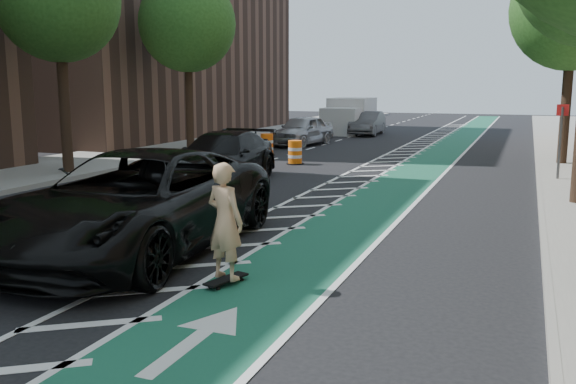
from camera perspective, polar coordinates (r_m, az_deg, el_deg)
The scene contains 20 objects.
ground at distance 11.43m, azimuth -14.97°, elevation -5.91°, with size 120.00×120.00×0.00m, color black.
bike_lane at distance 19.40m, azimuth 10.42°, elevation 0.74°, with size 2.00×90.00×0.01m, color #17533E.
buffer_strip at distance 19.73m, azimuth 6.14°, elevation 1.00°, with size 1.40×90.00×0.01m, color silver.
sidewalk_left at distance 24.95m, azimuth -19.04°, elevation 2.55°, with size 5.00×90.00×0.15m, color gray.
curb_right at distance 19.05m, azimuth 22.46°, elevation 0.20°, with size 0.12×90.00×0.16m, color gray.
curb_left at distance 23.44m, azimuth -14.46°, elevation 2.35°, with size 0.12×90.00×0.16m, color gray.
tree_l_c at distance 22.37m, azimuth -20.08°, elevation 16.35°, with size 4.20×4.20×7.90m.
tree_r_d at distance 24.99m, azimuth 25.19°, elevation 15.28°, with size 4.20×4.20×7.90m.
tree_l_d at distance 28.87m, azimuth -9.19°, elevation 15.24°, with size 4.20×4.20×7.90m.
sign_post at distance 20.91m, azimuth 24.13°, elevation 4.41°, with size 0.35×0.08×2.47m.
skateboard at distance 9.59m, azimuth -5.81°, elevation -8.15°, with size 0.44×0.84×0.11m.
skateboarder at distance 9.34m, azimuth -5.91°, elevation -2.73°, with size 0.66×0.43×1.82m, color tan.
suv_near at distance 11.57m, azimuth -13.89°, elevation -0.92°, with size 3.10×6.73×1.87m, color black.
suv_far at distance 19.33m, azimuth -6.16°, elevation 3.20°, with size 2.25×5.52×1.60m, color black.
car_silver at distance 31.44m, azimuth 1.31°, elevation 5.79°, with size 1.82×4.51×1.54m, color #A5A5AB.
car_grey at distance 38.39m, azimuth 7.44°, elevation 6.41°, with size 1.54×4.42×1.46m, color #515256.
box_truck at distance 39.77m, azimuth 5.76°, elevation 7.00°, with size 2.50×5.40×2.24m.
barrel_a at distance 19.78m, azimuth -10.57°, elevation 2.19°, with size 0.68×0.68×0.93m.
barrel_b at distance 23.89m, azimuth 0.67°, elevation 3.67°, with size 0.68×0.68×0.93m.
barrel_c at distance 26.84m, azimuth -1.99°, elevation 4.39°, with size 0.70×0.70×0.96m.
Camera 1 is at (6.61, -8.81, 3.06)m, focal length 38.00 mm.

